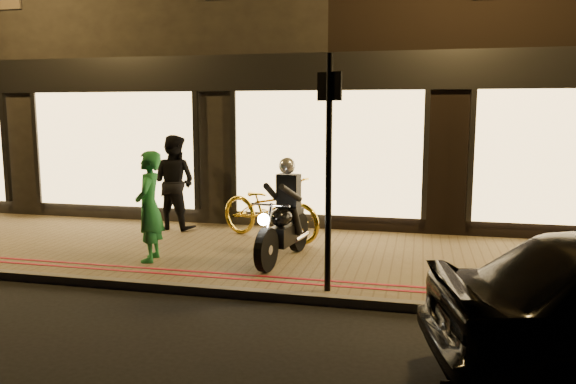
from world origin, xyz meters
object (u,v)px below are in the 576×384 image
(motorcycle, at_px, (284,221))
(bicycle_gold, at_px, (270,208))
(sign_post, at_px, (329,161))
(person_green, at_px, (149,206))

(motorcycle, height_order, bicycle_gold, motorcycle)
(sign_post, xyz_separation_m, person_green, (-2.91, 0.82, -0.83))
(motorcycle, distance_m, person_green, 2.09)
(person_green, bearing_deg, bicycle_gold, 130.15)
(sign_post, distance_m, bicycle_gold, 3.26)
(motorcycle, xyz_separation_m, sign_post, (0.90, -1.34, 1.06))
(sign_post, height_order, bicycle_gold, sign_post)
(bicycle_gold, height_order, person_green, person_green)
(bicycle_gold, bearing_deg, motorcycle, -132.68)
(motorcycle, xyz_separation_m, bicycle_gold, (-0.59, 1.33, -0.05))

